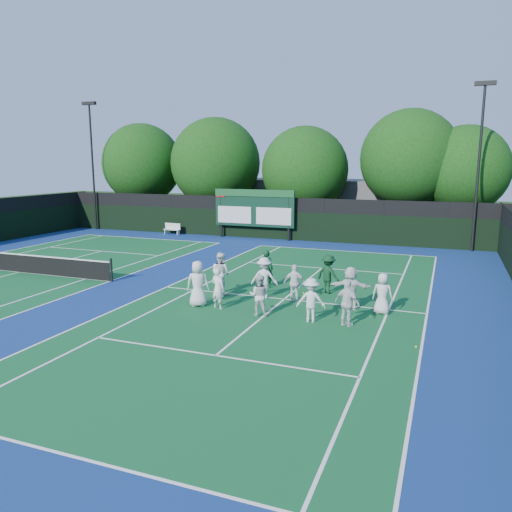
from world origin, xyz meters
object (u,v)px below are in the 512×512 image
(scoreboard, at_px, (254,208))
(coach_left, at_px, (266,269))
(tennis_net, at_px, (19,263))
(bench, at_px, (172,228))

(scoreboard, distance_m, coach_left, 14.26)
(scoreboard, height_order, coach_left, scoreboard)
(scoreboard, relative_size, tennis_net, 0.53)
(scoreboard, bearing_deg, bench, -178.07)
(tennis_net, xyz_separation_m, coach_left, (12.64, 1.56, 0.36))
(scoreboard, bearing_deg, tennis_net, -115.60)
(tennis_net, bearing_deg, coach_left, 7.04)
(scoreboard, distance_m, tennis_net, 16.26)
(scoreboard, xyz_separation_m, coach_left, (5.66, -13.02, -1.34))
(coach_left, bearing_deg, bench, -60.14)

